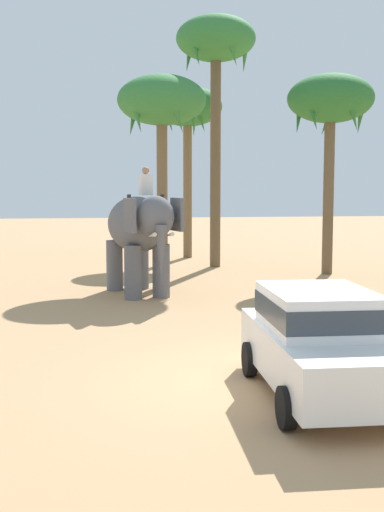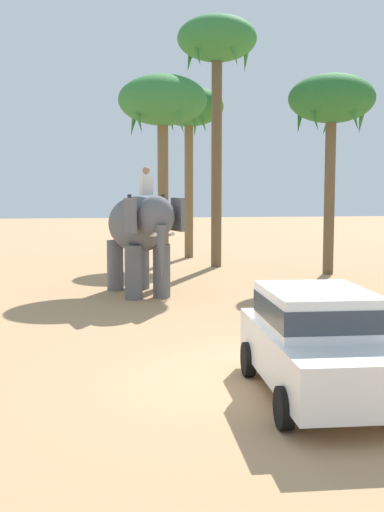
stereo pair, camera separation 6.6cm
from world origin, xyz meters
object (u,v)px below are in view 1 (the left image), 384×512
palm_tree_left_of_road (330,104)px  palm_tree_far_back (162,105)px  car_sedan_foreground (319,339)px  palm_tree_near_hut (216,48)px  palm_tree_leaning_seaward (188,111)px  elephant_with_mahout (139,230)px

palm_tree_left_of_road → palm_tree_far_back: (-6.26, 0.17, -0.15)m
car_sedan_foreground → palm_tree_near_hut: (1.45, 16.89, 7.89)m
palm_tree_far_back → palm_tree_leaning_seaward: 6.65m
car_sedan_foreground → palm_tree_left_of_road: size_ratio=0.56×
elephant_with_mahout → palm_tree_leaning_seaward: bearing=74.2°
palm_tree_leaning_seaward → palm_tree_left_of_road: bearing=-55.9°
elephant_with_mahout → palm_tree_left_of_road: 9.39m
car_sedan_foreground → palm_tree_left_of_road: (5.25, 14.05, 5.43)m
elephant_with_mahout → palm_tree_far_back: palm_tree_far_back is taller
palm_tree_near_hut → car_sedan_foreground: bearing=-94.9°
elephant_with_mahout → palm_tree_leaning_seaward: (2.94, 10.39, 4.76)m
car_sedan_foreground → palm_tree_left_of_road: palm_tree_left_of_road is taller
elephant_with_mahout → palm_tree_left_of_road: palm_tree_left_of_road is taller
palm_tree_near_hut → palm_tree_far_back: bearing=-132.6°
elephant_with_mahout → palm_tree_near_hut: 10.20m
car_sedan_foreground → palm_tree_leaning_seaward: size_ratio=0.53×
elephant_with_mahout → palm_tree_near_hut: (3.57, 6.68, 6.83)m
palm_tree_leaning_seaward → palm_tree_far_back: bearing=-106.0°
palm_tree_left_of_road → car_sedan_foreground: bearing=-110.5°
elephant_with_mahout → palm_tree_leaning_seaward: palm_tree_leaning_seaward is taller
car_sedan_foreground → palm_tree_leaning_seaward: palm_tree_leaning_seaward is taller
car_sedan_foreground → palm_tree_far_back: (-1.01, 14.21, 5.29)m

